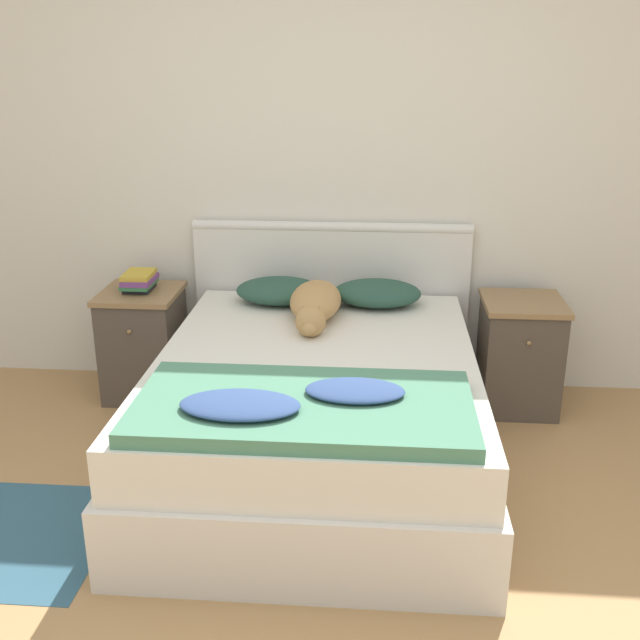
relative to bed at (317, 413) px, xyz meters
name	(u,v)px	position (x,y,z in m)	size (l,w,h in m)	color
ground_plane	(293,632)	(0.01, -1.08, -0.28)	(16.00, 16.00, 0.00)	tan
wall_back	(334,163)	(0.01, 1.05, 1.00)	(9.00, 0.06, 2.55)	silver
bed	(317,413)	(0.00, 0.00, 0.00)	(1.48, 1.91, 0.57)	silver
headboard	(331,301)	(0.00, 0.98, 0.22)	(1.56, 0.06, 0.96)	silver
nightstand_left	(144,343)	(-1.04, 0.73, 0.03)	(0.42, 0.45, 0.61)	#4C4238
nightstand_right	(519,354)	(1.04, 0.73, 0.03)	(0.42, 0.45, 0.61)	#4C4238
pillow_left	(280,291)	(-0.26, 0.74, 0.36)	(0.47, 0.34, 0.13)	#284C3D
pillow_right	(377,293)	(0.26, 0.74, 0.36)	(0.47, 0.34, 0.13)	#284C3D
quilt	(301,406)	(-0.01, -0.59, 0.33)	(1.27, 0.64, 0.10)	#4C8466
dog	(315,303)	(-0.05, 0.50, 0.37)	(0.26, 0.71, 0.17)	tan
book_stack	(139,281)	(-1.04, 0.75, 0.39)	(0.16, 0.23, 0.10)	#232328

